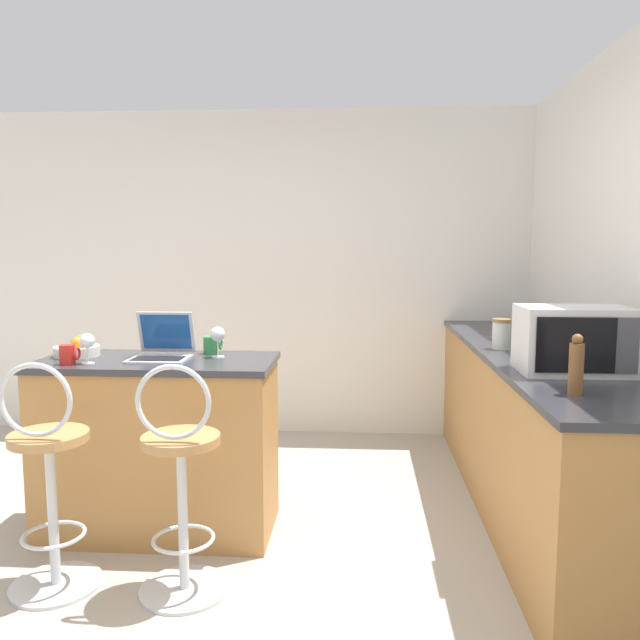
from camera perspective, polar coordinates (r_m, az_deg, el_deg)
ground_plane at (r=3.08m, az=-9.28°, el=-23.05°), size 20.00×20.00×0.00m
wall_back at (r=5.08m, az=-3.40°, el=4.18°), size 12.00×0.06×2.60m
breakfast_bar at (r=3.50m, az=-14.47°, el=-11.02°), size 1.23×0.59×0.94m
counter_right at (r=3.84m, az=19.08°, el=-9.60°), size 0.67×2.93×0.94m
bar_stool_near at (r=3.07m, az=-23.53°, el=-13.42°), size 0.40×0.40×1.04m
bar_stool_far at (r=2.86m, az=-12.61°, el=-14.52°), size 0.40×0.40×1.04m
laptop at (r=3.40m, az=-14.23°, el=-2.39°), size 0.30×0.29×0.24m
microwave at (r=3.14m, az=22.17°, el=-1.69°), size 0.49×0.33×0.31m
wine_glass_short at (r=3.36m, az=-9.34°, el=-1.38°), size 0.08×0.08×0.16m
pepper_mill at (r=2.69m, az=22.38°, el=-3.89°), size 0.06×0.06×0.24m
storage_jar at (r=3.74m, az=16.26°, el=-1.22°), size 0.11×0.11×0.18m
fruit_bowl at (r=3.60m, az=-21.29°, el=-2.51°), size 0.24×0.24×0.11m
mug_red at (r=3.37m, az=-22.04°, el=-2.94°), size 0.10×0.08×0.10m
wine_glass_tall at (r=3.34m, az=-20.52°, el=-1.89°), size 0.08×0.08×0.16m
mug_green at (r=3.49m, az=-9.88°, el=-2.26°), size 0.10×0.08×0.10m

